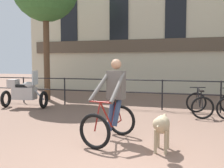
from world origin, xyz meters
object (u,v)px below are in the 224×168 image
object	(u,v)px
cyclist_with_bike	(112,104)
parked_bicycle_near_lamp	(199,104)
parked_motorcycle	(24,92)
dog	(161,126)

from	to	relation	value
cyclist_with_bike	parked_bicycle_near_lamp	size ratio (longest dim) A/B	1.41
cyclist_with_bike	parked_motorcycle	distance (m)	5.12
dog	parked_bicycle_near_lamp	xyz separation A→B (m)	(0.70, 3.73, -0.13)
cyclist_with_bike	parked_bicycle_near_lamp	xyz separation A→B (m)	(1.77, 3.27, -0.41)
dog	cyclist_with_bike	bearing A→B (deg)	157.54
cyclist_with_bike	dog	world-z (taller)	cyclist_with_bike
dog	parked_motorcycle	xyz separation A→B (m)	(-5.33, 3.31, 0.07)
cyclist_with_bike	parked_bicycle_near_lamp	distance (m)	3.74
parked_motorcycle	parked_bicycle_near_lamp	size ratio (longest dim) A/B	1.39
dog	parked_motorcycle	distance (m)	6.27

